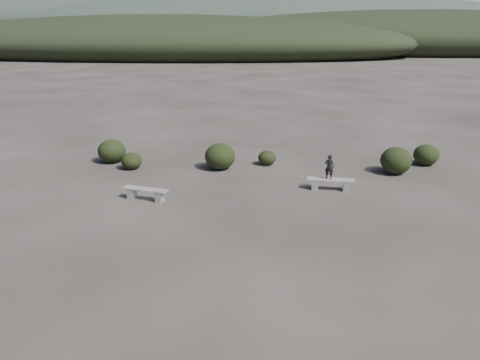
{
  "coord_description": "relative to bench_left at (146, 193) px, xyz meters",
  "views": [
    {
      "loc": [
        0.37,
        -12.58,
        6.44
      ],
      "look_at": [
        -0.79,
        3.5,
        1.1
      ],
      "focal_mm": 35.0,
      "sensor_mm": 36.0,
      "label": 1
    }
  ],
  "objects": [
    {
      "name": "shrub_f",
      "position": [
        -3.04,
        5.08,
        0.29
      ],
      "size": [
        1.34,
        1.34,
        1.14
      ],
      "primitive_type": "ellipsoid",
      "color": "black",
      "rests_on": "ground"
    },
    {
      "name": "shrub_a",
      "position": [
        -1.74,
        4.0,
        0.11
      ],
      "size": [
        0.96,
        0.96,
        0.78
      ],
      "primitive_type": "ellipsoid",
      "color": "black",
      "rests_on": "ground"
    },
    {
      "name": "seated_person",
      "position": [
        7.19,
        1.69,
        0.7
      ],
      "size": [
        0.43,
        0.35,
        1.02
      ],
      "primitive_type": "imported",
      "rotation": [
        0.0,
        0.0,
        2.8
      ],
      "color": "black",
      "rests_on": "bench_right"
    },
    {
      "name": "shrub_e",
      "position": [
        12.29,
        5.71,
        0.22
      ],
      "size": [
        1.21,
        1.21,
        1.01
      ],
      "primitive_type": "ellipsoid",
      "color": "black",
      "rests_on": "ground"
    },
    {
      "name": "bench_left",
      "position": [
        0.0,
        0.0,
        0.0
      ],
      "size": [
        1.88,
        0.82,
        0.46
      ],
      "rotation": [
        0.0,
        0.0,
        -0.25
      ],
      "color": "gray",
      "rests_on": "ground"
    },
    {
      "name": "shrub_c",
      "position": [
        4.61,
        5.16,
        0.07
      ],
      "size": [
        0.88,
        0.88,
        0.7
      ],
      "primitive_type": "ellipsoid",
      "color": "black",
      "rests_on": "ground"
    },
    {
      "name": "ground",
      "position": [
        4.5,
        -4.11,
        -0.28
      ],
      "size": [
        1200.0,
        1200.0,
        0.0
      ],
      "primitive_type": "plane",
      "color": "#2C2622",
      "rests_on": "ground"
    },
    {
      "name": "shrub_d",
      "position": [
        10.48,
        4.19,
        0.33
      ],
      "size": [
        1.4,
        1.4,
        1.22
      ],
      "primitive_type": "ellipsoid",
      "color": "black",
      "rests_on": "ground"
    },
    {
      "name": "mountain_ridges",
      "position": [
        -2.98,
        334.95,
        10.56
      ],
      "size": [
        500.0,
        400.0,
        56.0
      ],
      "color": "black",
      "rests_on": "ground"
    },
    {
      "name": "bench_right",
      "position": [
        7.28,
        1.68,
        0.01
      ],
      "size": [
        1.93,
        0.55,
        0.48
      ],
      "rotation": [
        0.0,
        0.0,
        -0.08
      ],
      "color": "gray",
      "rests_on": "ground"
    },
    {
      "name": "shrub_b",
      "position": [
        2.42,
        4.31,
        0.33
      ],
      "size": [
        1.43,
        1.43,
        1.23
      ],
      "primitive_type": "ellipsoid",
      "color": "black",
      "rests_on": "ground"
    }
  ]
}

